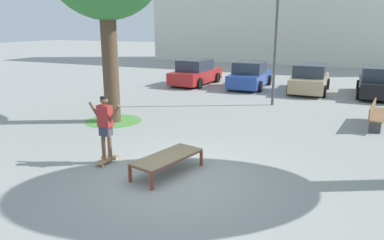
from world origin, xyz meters
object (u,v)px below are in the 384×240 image
object	(u,v)px
skate_box	(167,157)
skater	(105,124)
park_bench	(376,114)
car_tan	(310,79)
car_blue	(250,75)
car_black	(378,83)
skateboard	(108,160)
car_red	(196,73)
light_post	(277,18)

from	to	relation	value
skate_box	skater	world-z (taller)	skater
skate_box	park_bench	distance (m)	8.40
skater	car_tan	size ratio (longest dim) A/B	0.40
car_blue	car_black	world-z (taller)	same
skate_box	car_blue	distance (m)	13.35
car_black	skate_box	bearing A→B (deg)	-111.29
car_blue	park_bench	world-z (taller)	car_blue
car_blue	car_black	bearing A→B (deg)	-0.79
skateboard	park_bench	bearing A→B (deg)	45.95
car_red	car_tan	xyz separation A→B (m)	(6.63, 0.06, 0.00)
car_red	car_black	size ratio (longest dim) A/B	1.02
skate_box	skater	size ratio (longest dim) A/B	1.20
car_blue	park_bench	bearing A→B (deg)	-45.30
light_post	park_bench	bearing A→B (deg)	-27.07
car_tan	park_bench	distance (m)	6.95
car_black	park_bench	world-z (taller)	car_black
skater	skateboard	bearing A→B (deg)	-92.53
car_red	park_bench	xyz separation A→B (m)	(9.65, -6.20, -0.24)
park_bench	car_tan	bearing A→B (deg)	115.77
skate_box	car_black	bearing A→B (deg)	68.71
car_black	light_post	bearing A→B (deg)	-136.52
light_post	skateboard	bearing A→B (deg)	-105.58
skater	car_blue	bearing A→B (deg)	88.70
car_black	light_post	distance (m)	6.86
car_red	car_blue	xyz separation A→B (m)	(3.32, 0.20, 0.00)
skater	car_red	xyz separation A→B (m)	(-3.01, 13.05, -0.38)
skate_box	skateboard	size ratio (longest dim) A/B	2.51
skate_box	light_post	world-z (taller)	light_post
skateboard	car_tan	distance (m)	13.62
skate_box	car_red	bearing A→B (deg)	110.20
skater	car_tan	bearing A→B (deg)	74.60
car_blue	park_bench	size ratio (longest dim) A/B	1.74
car_red	skate_box	bearing A→B (deg)	-69.80
car_red	car_blue	world-z (taller)	same
skater	car_blue	size ratio (longest dim) A/B	0.40
skater	car_tan	world-z (taller)	skater
skateboard	car_red	distance (m)	13.41
skate_box	park_bench	world-z (taller)	park_bench
car_red	skateboard	bearing A→B (deg)	-77.00
skate_box	car_tan	distance (m)	13.26
car_black	park_bench	distance (m)	6.32
car_tan	park_bench	xyz separation A→B (m)	(3.02, -6.26, -0.24)
skate_box	car_tan	world-z (taller)	car_tan
car_blue	skate_box	bearing A→B (deg)	-83.59
car_blue	park_bench	distance (m)	9.01
car_blue	light_post	world-z (taller)	light_post
skate_box	light_post	size ratio (longest dim) A/B	0.35
skateboard	skater	distance (m)	0.99
car_red	park_bench	world-z (taller)	car_red
skateboard	skater	size ratio (longest dim) A/B	0.48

